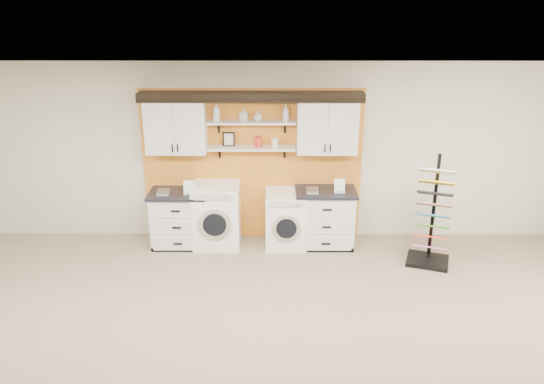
{
  "coord_description": "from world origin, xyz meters",
  "views": [
    {
      "loc": [
        0.34,
        -3.94,
        3.73
      ],
      "look_at": [
        0.31,
        2.3,
        1.38
      ],
      "focal_mm": 35.0,
      "sensor_mm": 36.0,
      "label": 1
    }
  ],
  "objects_px": {
    "washer": "(217,215)",
    "dryer": "(286,219)",
    "base_cabinet_left": "(180,218)",
    "sample_rack": "(431,230)",
    "base_cabinet_right": "(325,218)"
  },
  "relations": [
    {
      "from": "base_cabinet_left",
      "to": "base_cabinet_right",
      "type": "distance_m",
      "value": 2.26
    },
    {
      "from": "dryer",
      "to": "sample_rack",
      "type": "xyz_separation_m",
      "value": [
        2.09,
        -0.59,
        0.08
      ]
    },
    {
      "from": "base_cabinet_right",
      "to": "dryer",
      "type": "xyz_separation_m",
      "value": [
        -0.6,
        -0.0,
        -0.02
      ]
    },
    {
      "from": "base_cabinet_left",
      "to": "dryer",
      "type": "height_order",
      "value": "base_cabinet_left"
    },
    {
      "from": "base_cabinet_left",
      "to": "washer",
      "type": "relative_size",
      "value": 0.9
    },
    {
      "from": "washer",
      "to": "sample_rack",
      "type": "height_order",
      "value": "sample_rack"
    },
    {
      "from": "dryer",
      "to": "washer",
      "type": "bearing_deg",
      "value": -180.0
    },
    {
      "from": "sample_rack",
      "to": "base_cabinet_left",
      "type": "bearing_deg",
      "value": -169.82
    },
    {
      "from": "base_cabinet_left",
      "to": "sample_rack",
      "type": "bearing_deg",
      "value": -8.94
    },
    {
      "from": "base_cabinet_left",
      "to": "base_cabinet_right",
      "type": "bearing_deg",
      "value": -0.0
    },
    {
      "from": "dryer",
      "to": "sample_rack",
      "type": "relative_size",
      "value": 0.54
    },
    {
      "from": "washer",
      "to": "sample_rack",
      "type": "bearing_deg",
      "value": -10.49
    },
    {
      "from": "base_cabinet_left",
      "to": "dryer",
      "type": "xyz_separation_m",
      "value": [
        1.66,
        -0.0,
        -0.0
      ]
    },
    {
      "from": "washer",
      "to": "dryer",
      "type": "bearing_deg",
      "value": 0.0
    },
    {
      "from": "dryer",
      "to": "sample_rack",
      "type": "height_order",
      "value": "sample_rack"
    }
  ]
}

